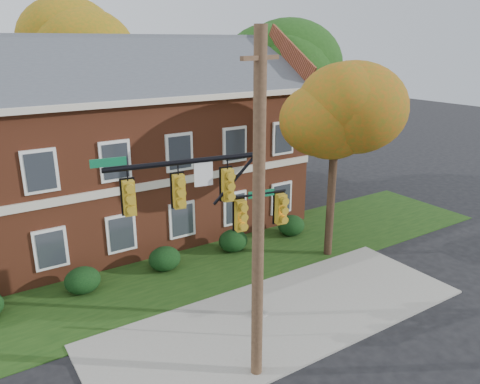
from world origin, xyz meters
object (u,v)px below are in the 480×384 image
apartment_building (116,137)px  traffic_signal (226,208)px  sign_post (257,299)px  hedge_far_right (291,225)px  hedge_center (165,259)px  tree_right_rear (287,64)px  tree_near_right (343,111)px  hedge_left (83,280)px  tree_far_rear (89,52)px  utility_pole (258,218)px  hedge_right (233,241)px

apartment_building → traffic_signal: apartment_building is taller
sign_post → hedge_far_right: bearing=66.2°
hedge_center → tree_right_rear: tree_right_rear is taller
tree_near_right → tree_right_rear: size_ratio=0.81×
hedge_left → tree_far_rear: bearing=69.7°
sign_post → utility_pole: bearing=-102.5°
tree_right_rear → tree_far_rear: (-9.97, 6.98, 0.72)m
apartment_building → tree_near_right: apartment_building is taller
hedge_center → utility_pole: utility_pole is taller
hedge_left → traffic_signal: traffic_signal is taller
hedge_far_right → apartment_building: bearing=143.1°
hedge_far_right → tree_near_right: tree_near_right is taller
tree_far_rear → utility_pole: 21.16m
hedge_right → apartment_building: bearing=123.7°
traffic_signal → utility_pole: utility_pole is taller
traffic_signal → sign_post: size_ratio=3.16×
apartment_building → sign_post: 11.99m
tree_near_right → traffic_signal: (-7.13, -2.18, -2.30)m
apartment_building → sign_post: size_ratio=8.43×
hedge_right → traffic_signal: size_ratio=0.20×
tree_right_rear → tree_far_rear: bearing=145.0°
hedge_left → hedge_right: bearing=0.0°
hedge_left → traffic_signal: (3.59, -5.01, 3.84)m
utility_pole → apartment_building: bearing=66.6°
traffic_signal → apartment_building: bearing=99.1°
hedge_left → tree_near_right: tree_near_right is taller
tree_far_rear → sign_post: (-0.84, -19.30, -7.33)m
hedge_far_right → tree_near_right: (0.22, -2.83, 6.14)m
traffic_signal → utility_pole: size_ratio=0.71×
apartment_building → hedge_right: 7.73m
hedge_far_right → utility_pole: bearing=-134.5°
hedge_left → sign_post: size_ratio=0.63×
hedge_left → hedge_right: 7.00m
apartment_building → tree_right_rear: tree_right_rear is taller
tree_far_rear → utility_pole: bearing=-95.1°
hedge_left → utility_pole: size_ratio=0.14×
hedge_left → hedge_far_right: (10.50, 0.00, 0.00)m
hedge_left → tree_near_right: bearing=-14.8°
hedge_left → hedge_right: size_ratio=1.00×
tree_right_rear → hedge_left: bearing=-157.6°
apartment_building → utility_pole: 12.90m
sign_post → traffic_signal: bearing=131.4°
tree_right_rear → hedge_right: bearing=-142.0°
hedge_right → tree_near_right: bearing=-37.3°
hedge_left → hedge_far_right: 10.50m
sign_post → hedge_left: bearing=145.4°
hedge_center → hedge_right: same height
hedge_center → hedge_far_right: size_ratio=1.00×
hedge_center → tree_right_rear: bearing=28.4°
tree_right_rear → tree_far_rear: size_ratio=0.92×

